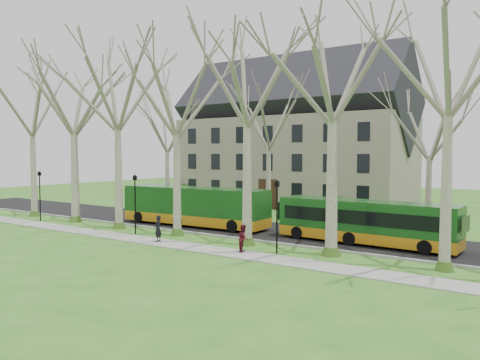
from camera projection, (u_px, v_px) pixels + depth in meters
name	position (u px, v px, depth m)	size (l,w,h in m)	color
ground	(208.00, 240.00, 32.00)	(120.00, 120.00, 0.00)	#326B1E
sidewalk	(184.00, 246.00, 29.94)	(70.00, 2.00, 0.06)	gray
road	(251.00, 229.00, 36.54)	(80.00, 8.00, 0.06)	black
curb	(221.00, 236.00, 33.24)	(80.00, 0.25, 0.14)	#A5A39E
building	(294.00, 135.00, 54.72)	(26.50, 12.20, 16.00)	gray
tree_row_verge	(210.00, 138.00, 31.85)	(49.00, 7.00, 14.00)	gray
tree_row_far	(272.00, 153.00, 41.49)	(33.00, 7.00, 12.00)	gray
lamp_row	(198.00, 204.00, 31.03)	(36.22, 0.22, 4.30)	black
hedges	(258.00, 204.00, 46.12)	(30.60, 8.60, 2.00)	#1F5317
bus_lead	(194.00, 206.00, 38.16)	(12.93, 2.69, 3.23)	#144917
bus_follow	(365.00, 222.00, 30.47)	(11.65, 2.43, 2.91)	#144917
pedestrian_a	(158.00, 229.00, 31.23)	(0.64, 0.42, 1.76)	black
pedestrian_b	(244.00, 238.00, 28.00)	(0.80, 0.62, 1.64)	#51121D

